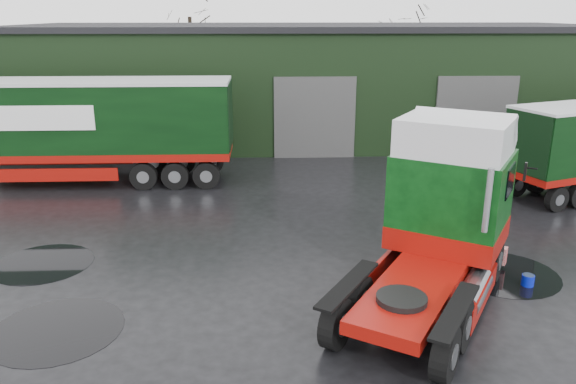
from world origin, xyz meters
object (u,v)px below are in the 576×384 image
object	(u,v)px
hero_tractor	(429,223)
trailer_left	(64,132)
tree_back_a	(191,43)
warehouse	(307,80)
wash_bucket	(528,280)
tree_back_b	(403,57)

from	to	relation	value
hero_tractor	trailer_left	distance (m)	16.67
hero_tractor	tree_back_a	xyz separation A→B (m)	(-9.46, 31.25, 2.50)
trailer_left	tree_back_a	world-z (taller)	tree_back_a
warehouse	wash_bucket	size ratio (longest dim) A/B	99.12
trailer_left	tree_back_b	bearing A→B (deg)	-43.76
tree_back_a	tree_back_b	world-z (taller)	tree_back_a
trailer_left	tree_back_a	bearing A→B (deg)	-8.55
warehouse	tree_back_a	size ratio (longest dim) A/B	3.41
wash_bucket	tree_back_b	size ratio (longest dim) A/B	0.04
trailer_left	wash_bucket	distance (m)	18.57
warehouse	hero_tractor	xyz separation A→B (m)	(1.46, -21.25, -0.91)
trailer_left	tree_back_a	size ratio (longest dim) A/B	1.48
warehouse	tree_back_a	world-z (taller)	tree_back_a
tree_back_a	wash_bucket	bearing A→B (deg)	-67.31
hero_tractor	tree_back_a	world-z (taller)	tree_back_a
hero_tractor	trailer_left	world-z (taller)	hero_tractor
warehouse	wash_bucket	bearing A→B (deg)	-77.13
wash_bucket	tree_back_a	xyz separation A→B (m)	(-12.60, 30.12, 4.60)
warehouse	hero_tractor	world-z (taller)	warehouse
warehouse	wash_bucket	distance (m)	20.86
wash_bucket	tree_back_a	world-z (taller)	tree_back_a
hero_tractor	tree_back_a	distance (m)	32.75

